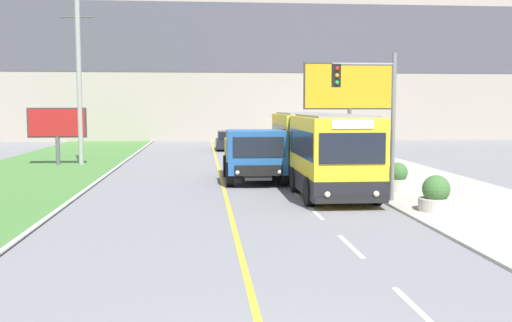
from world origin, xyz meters
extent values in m
cube|color=silver|center=(2.75, 3.20, 0.00)|extent=(0.12, 2.40, 0.01)
cube|color=silver|center=(2.75, 7.80, 0.00)|extent=(0.12, 2.40, 0.01)
cube|color=silver|center=(2.75, 12.40, 0.00)|extent=(0.12, 2.40, 0.01)
cube|color=silver|center=(2.75, 17.00, 0.00)|extent=(0.12, 2.40, 0.01)
cube|color=silver|center=(2.75, 21.60, 0.00)|extent=(0.12, 2.40, 0.01)
cube|color=silver|center=(2.75, 26.20, 0.00)|extent=(0.12, 2.40, 0.01)
cube|color=silver|center=(2.75, 30.80, 0.00)|extent=(0.12, 2.40, 0.01)
cube|color=silver|center=(2.75, 35.40, 0.00)|extent=(0.12, 2.40, 0.01)
cube|color=silver|center=(2.75, 40.00, 0.00)|extent=(0.12, 2.40, 0.01)
cube|color=silver|center=(2.75, 44.60, 0.00)|extent=(0.12, 2.40, 0.01)
cube|color=#A89E8E|center=(0.00, 55.48, 9.41)|extent=(80.00, 8.00, 18.83)
cube|color=#4C4C56|center=(0.00, 51.46, 9.89)|extent=(80.00, 0.04, 6.59)
cube|color=yellow|center=(3.96, 15.22, 1.65)|extent=(2.49, 5.43, 2.75)
cube|color=black|center=(3.96, 15.22, 0.62)|extent=(2.51, 5.45, 0.70)
cube|color=black|center=(3.96, 15.22, 2.06)|extent=(2.51, 5.00, 0.96)
cube|color=gray|center=(3.96, 15.22, 3.07)|extent=(2.12, 4.89, 0.08)
cube|color=yellow|center=(3.96, 21.56, 1.65)|extent=(2.49, 5.43, 2.75)
cube|color=black|center=(3.96, 21.56, 0.62)|extent=(2.51, 5.45, 0.70)
cube|color=black|center=(3.96, 21.56, 2.06)|extent=(2.51, 5.00, 0.96)
cube|color=gray|center=(3.96, 21.56, 3.07)|extent=(2.12, 4.89, 0.08)
cube|color=#474747|center=(3.96, 18.39, 1.65)|extent=(2.29, 0.90, 2.53)
cube|color=black|center=(3.96, 12.49, 2.06)|extent=(2.19, 0.04, 1.01)
cube|color=black|center=(3.96, 12.48, 0.38)|extent=(2.44, 0.06, 0.20)
sphere|color=#F4EAB2|center=(3.15, 12.47, 0.57)|extent=(0.20, 0.20, 0.20)
sphere|color=#F4EAB2|center=(4.77, 12.47, 0.57)|extent=(0.20, 0.20, 0.20)
cube|color=white|center=(3.96, 12.49, 2.85)|extent=(1.37, 0.04, 0.28)
cylinder|color=black|center=(2.78, 13.70, 0.50)|extent=(0.28, 1.00, 1.00)
cylinder|color=black|center=(5.14, 13.70, 0.50)|extent=(0.28, 1.00, 1.00)
cylinder|color=black|center=(2.78, 16.96, 0.50)|extent=(0.28, 1.00, 1.00)
cylinder|color=black|center=(5.14, 16.96, 0.50)|extent=(0.28, 1.00, 1.00)
cylinder|color=black|center=(2.78, 22.10, 0.50)|extent=(0.28, 1.00, 1.00)
cylinder|color=black|center=(5.14, 22.10, 0.50)|extent=(0.28, 1.00, 1.00)
cube|color=black|center=(1.43, 21.02, 0.45)|extent=(1.12, 6.02, 0.20)
cube|color=#235BA3|center=(1.43, 19.12, 1.46)|extent=(2.50, 2.22, 1.84)
cube|color=black|center=(1.43, 17.99, 1.74)|extent=(2.12, 0.04, 0.83)
cube|color=black|center=(1.43, 17.98, 0.77)|extent=(2.00, 0.06, 0.44)
sphere|color=silver|center=(0.56, 17.97, 0.70)|extent=(0.18, 0.18, 0.18)
sphere|color=silver|center=(2.30, 17.97, 0.70)|extent=(0.18, 0.18, 0.18)
cube|color=#B7931E|center=(1.43, 22.25, 0.61)|extent=(2.37, 3.55, 0.12)
cube|color=#B7931E|center=(0.30, 22.25, 1.18)|extent=(0.12, 3.55, 1.27)
cube|color=#B7931E|center=(2.56, 22.25, 1.18)|extent=(0.12, 3.55, 1.27)
cube|color=#B7931E|center=(1.43, 20.54, 1.18)|extent=(2.37, 0.12, 1.27)
cube|color=#B7931E|center=(1.43, 23.97, 1.18)|extent=(2.37, 0.12, 1.27)
cube|color=#B7931E|center=(1.43, 20.54, 1.94)|extent=(2.37, 0.12, 0.24)
cylinder|color=black|center=(0.28, 18.90, 0.52)|extent=(0.30, 1.04, 1.04)
cylinder|color=black|center=(2.58, 18.90, 0.52)|extent=(0.30, 1.04, 1.04)
cylinder|color=black|center=(0.28, 22.43, 0.52)|extent=(0.30, 1.04, 1.04)
cylinder|color=black|center=(2.58, 22.43, 0.52)|extent=(0.30, 1.04, 1.04)
cube|color=black|center=(1.09, 39.86, 0.49)|extent=(1.80, 4.30, 0.61)
cube|color=black|center=(1.09, 39.97, 1.12)|extent=(1.53, 2.36, 0.65)
cylinder|color=black|center=(0.28, 38.57, 0.31)|extent=(0.18, 0.62, 0.62)
cylinder|color=black|center=(1.90, 38.57, 0.31)|extent=(0.18, 0.62, 0.62)
cylinder|color=black|center=(0.28, 41.15, 0.31)|extent=(0.18, 0.62, 0.62)
cylinder|color=black|center=(1.90, 41.15, 0.31)|extent=(0.18, 0.62, 0.62)
cylinder|color=#9E9E99|center=(-7.86, 28.79, 4.79)|extent=(0.28, 0.28, 9.57)
cylinder|color=#4C4C4C|center=(-7.86, 28.79, 8.42)|extent=(1.80, 0.08, 0.08)
cylinder|color=slate|center=(5.83, 14.16, 2.64)|extent=(0.16, 0.16, 5.28)
cylinder|color=slate|center=(4.73, 14.16, 4.88)|extent=(2.20, 0.10, 0.10)
cube|color=black|center=(3.77, 14.16, 4.48)|extent=(0.28, 0.24, 0.80)
sphere|color=red|center=(3.77, 14.03, 4.72)|extent=(0.14, 0.14, 0.14)
sphere|color=orange|center=(3.77, 14.03, 4.48)|extent=(0.14, 0.14, 0.14)
sphere|color=green|center=(3.77, 14.03, 4.24)|extent=(0.14, 0.14, 0.14)
cylinder|color=#59595B|center=(8.35, 30.57, 1.63)|extent=(0.24, 0.24, 3.26)
cube|color=#333333|center=(8.35, 30.57, 4.63)|extent=(5.85, 0.20, 2.89)
cube|color=gold|center=(8.35, 30.46, 4.63)|extent=(5.69, 0.02, 2.73)
cylinder|color=#59595B|center=(-9.19, 28.86, 0.84)|extent=(0.24, 0.24, 1.67)
cube|color=#333333|center=(-9.19, 28.86, 2.45)|extent=(3.31, 0.20, 1.72)
cube|color=#AD1E1E|center=(-9.19, 28.75, 2.45)|extent=(3.15, 0.02, 1.56)
cylinder|color=#B7B2A8|center=(6.57, 11.95, 0.28)|extent=(1.11, 1.11, 0.40)
sphere|color=#3D6B33|center=(6.57, 11.95, 0.79)|extent=(0.88, 0.88, 0.88)
cylinder|color=#B7B2A8|center=(6.85, 16.58, 0.30)|extent=(0.98, 0.98, 0.45)
sphere|color=#3D6B33|center=(6.85, 16.58, 0.80)|extent=(0.79, 0.79, 0.79)
cylinder|color=#B7B2A8|center=(6.82, 21.22, 0.28)|extent=(1.06, 1.06, 0.40)
sphere|color=#3D6B33|center=(6.82, 21.22, 0.77)|extent=(0.84, 0.84, 0.84)
camera|label=1|loc=(-0.87, -6.41, 3.46)|focal=42.00mm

